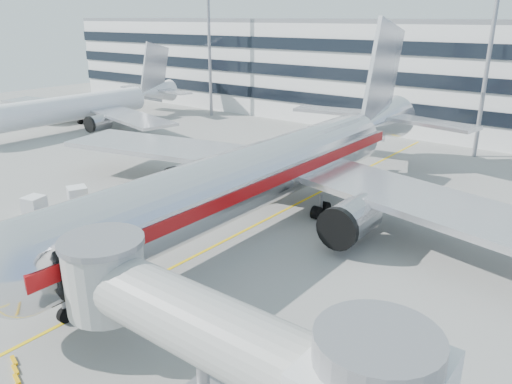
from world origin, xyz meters
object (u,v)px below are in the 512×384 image
Objects in this scene: cargo_container_left at (35,206)px; cargo_container_right at (78,196)px; belt_loader at (142,218)px; ramp_worker at (118,222)px; main_jet at (275,168)px; baggage_tug at (81,230)px.

cargo_container_left is 3.70m from cargo_container_right.
ramp_worker is at bearing -100.31° from belt_loader.
ramp_worker is (-7.53, -10.29, -3.35)m from main_jet.
cargo_container_right is (-15.36, -8.68, -3.38)m from main_jet.
cargo_container_right is (-8.20, -0.46, 0.23)m from belt_loader.
belt_loader reaches higher than ramp_worker.
belt_loader is 4.99m from baggage_tug.
ramp_worker reaches higher than cargo_container_right.
main_jet is at bearing 37.17° from cargo_container_left.
ramp_worker is at bearing 12.99° from cargo_container_left.
main_jet is at bearing 26.16° from ramp_worker.
belt_loader is 9.92m from cargo_container_left.
cargo_container_right is at bearing 140.78° from ramp_worker.
cargo_container_left is 8.90m from ramp_worker.
belt_loader reaches higher than cargo_container_left.
baggage_tug is at bearing -31.87° from cargo_container_right.
main_jet is 10.90× the size of belt_loader.
ramp_worker is at bearing 74.17° from baggage_tug.
belt_loader reaches higher than cargo_container_right.
belt_loader is at bearing 52.07° from ramp_worker.
belt_loader is at bearing 24.20° from cargo_container_left.
baggage_tug is (-8.32, -13.06, -3.28)m from main_jet.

